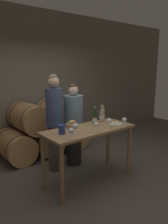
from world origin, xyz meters
TOP-DOWN VIEW (x-y plane):
  - ground_plane at (0.00, 0.00)m, footprint 10.00×10.00m
  - stone_wall_back at (0.00, 2.14)m, footprint 10.00×0.12m
  - barrel_stack at (-0.00, 1.57)m, footprint 1.93×0.90m
  - tasting_table at (0.00, 0.00)m, footprint 1.54×0.65m
  - person_left at (-0.22, 0.70)m, footprint 0.31×0.31m
  - person_right at (0.20, 0.70)m, footprint 0.37×0.37m
  - wine_bottle_red at (0.23, 0.11)m, footprint 0.07×0.07m
  - wine_bottle_white at (0.54, 0.25)m, footprint 0.07×0.07m
  - wine_bottle_rose at (0.45, 0.19)m, footprint 0.07×0.07m
  - blue_crock at (-0.50, 0.03)m, footprint 0.11×0.11m
  - bread_basket at (-0.20, 0.20)m, footprint 0.19×0.19m
  - cheese_plate at (0.52, -0.09)m, footprint 0.24×0.24m
  - wine_glass_far_left at (-0.51, -0.22)m, footprint 0.08×0.08m
  - wine_glass_left at (-0.32, -0.05)m, footprint 0.08×0.08m
  - wine_glass_center at (-0.02, -0.20)m, footprint 0.08×0.08m
  - wine_glass_right at (0.31, -0.15)m, footprint 0.08×0.08m
  - wine_glass_far_right at (0.56, -0.26)m, footprint 0.08×0.08m

SIDE VIEW (x-z plane):
  - ground_plane at x=0.00m, z-range 0.00..0.00m
  - barrel_stack at x=0.00m, z-range -0.06..1.11m
  - tasting_table at x=0.00m, z-range 0.32..1.25m
  - person_right at x=0.20m, z-range 0.00..1.60m
  - person_left at x=-0.22m, z-range 0.04..1.82m
  - cheese_plate at x=0.52m, z-range 0.92..0.95m
  - bread_basket at x=-0.20m, z-range 0.91..1.04m
  - blue_crock at x=-0.50m, z-range 0.93..1.07m
  - wine_glass_far_left at x=-0.51m, z-range 0.96..1.10m
  - wine_glass_left at x=-0.32m, z-range 0.96..1.10m
  - wine_glass_center at x=-0.02m, z-range 0.96..1.10m
  - wine_glass_right at x=0.31m, z-range 0.96..1.10m
  - wine_glass_far_right at x=0.56m, z-range 0.96..1.10m
  - wine_bottle_rose at x=0.45m, z-range 0.88..1.19m
  - wine_bottle_red at x=0.23m, z-range 0.88..1.20m
  - wine_bottle_white at x=0.54m, z-range 0.88..1.21m
  - stone_wall_back at x=0.00m, z-range 0.00..3.20m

